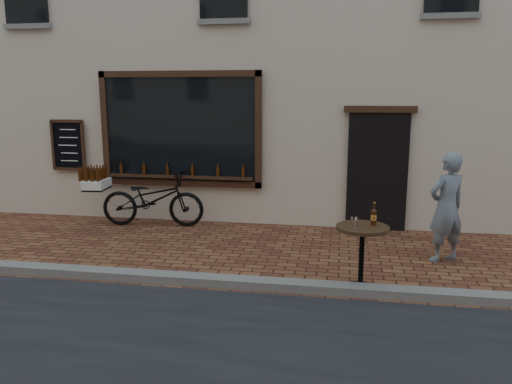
# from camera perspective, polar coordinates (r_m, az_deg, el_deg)

# --- Properties ---
(ground) EXTENTS (90.00, 90.00, 0.00)m
(ground) POSITION_cam_1_polar(r_m,az_deg,el_deg) (6.61, -1.78, -11.43)
(ground) COLOR #54291B
(ground) RESTS_ON ground
(kerb) EXTENTS (90.00, 0.25, 0.12)m
(kerb) POSITION_cam_1_polar(r_m,az_deg,el_deg) (6.77, -1.44, -10.32)
(kerb) COLOR slate
(kerb) RESTS_ON ground
(cargo_bicycle) EXTENTS (2.39, 0.89, 1.12)m
(cargo_bicycle) POSITION_cam_1_polar(r_m,az_deg,el_deg) (9.89, -11.95, -0.75)
(cargo_bicycle) COLOR black
(cargo_bicycle) RESTS_ON ground
(bistro_table) EXTENTS (0.68, 0.68, 1.17)m
(bistro_table) POSITION_cam_1_polar(r_m,az_deg,el_deg) (6.61, 12.04, -5.92)
(bistro_table) COLOR black
(bistro_table) RESTS_ON ground
(pedestrian) EXTENTS (0.74, 0.66, 1.69)m
(pedestrian) POSITION_cam_1_polar(r_m,az_deg,el_deg) (8.10, 20.95, -1.65)
(pedestrian) COLOR slate
(pedestrian) RESTS_ON ground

